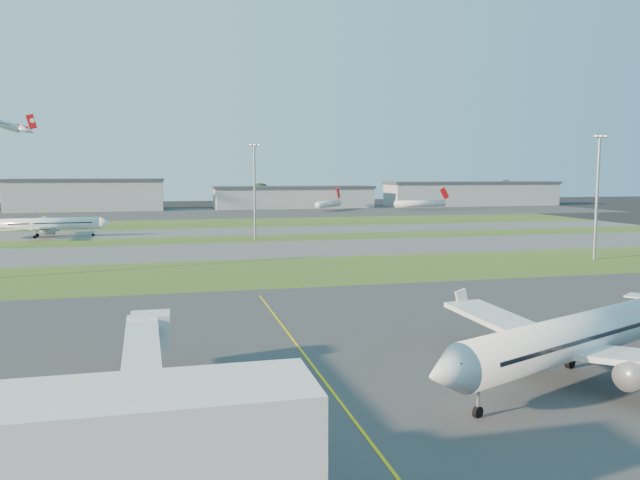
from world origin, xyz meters
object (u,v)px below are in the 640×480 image
object	(u,v)px
light_mast_centre	(255,185)
airliner_parked	(579,337)
mini_jet_far	(420,203)
jet_bridge	(141,374)
light_mast_east	(597,188)
airliner_taxiing	(47,224)
mini_jet_near	(329,204)

from	to	relation	value
light_mast_centre	airliner_parked	bearing A→B (deg)	-84.82
light_mast_centre	mini_jet_far	bearing A→B (deg)	49.83
airliner_parked	light_mast_centre	size ratio (longest dim) A/B	1.33
jet_bridge	light_mast_east	bearing A→B (deg)	37.44
light_mast_centre	airliner_taxiing	bearing A→B (deg)	161.54
jet_bridge	airliner_parked	distance (m)	35.88
airliner_parked	mini_jet_near	world-z (taller)	airliner_parked
airliner_parked	mini_jet_near	size ratio (longest dim) A/B	1.43
jet_bridge	mini_jet_far	bearing A→B (deg)	63.02
airliner_parked	mini_jet_far	bearing A→B (deg)	47.30
airliner_parked	light_mast_east	distance (m)	84.52
jet_bridge	mini_jet_near	world-z (taller)	mini_jet_near
airliner_taxiing	light_mast_centre	bearing A→B (deg)	157.83
airliner_parked	mini_jet_far	xyz separation A→B (m)	(84.45, 234.89, -0.71)
mini_jet_near	mini_jet_far	size ratio (longest dim) A/B	0.84
airliner_taxiing	light_mast_centre	xyz separation A→B (m)	(55.60, -18.56, 11.13)
mini_jet_near	light_mast_east	distance (m)	177.05
airliner_parked	airliner_taxiing	distance (m)	155.36
light_mast_east	jet_bridge	bearing A→B (deg)	-142.56
jet_bridge	airliner_parked	bearing A→B (deg)	2.33
mini_jet_far	light_mast_centre	xyz separation A→B (m)	(-95.49, -113.11, 11.53)
airliner_taxiing	mini_jet_far	world-z (taller)	airliner_taxiing
jet_bridge	airliner_taxiing	world-z (taller)	airliner_taxiing
mini_jet_near	airliner_taxiing	bearing A→B (deg)	169.95
airliner_taxiing	light_mast_centre	distance (m)	59.67
jet_bridge	light_mast_centre	size ratio (longest dim) A/B	1.04
airliner_parked	mini_jet_near	distance (m)	245.48
light_mast_centre	light_mast_east	world-z (taller)	same
jet_bridge	mini_jet_near	xyz separation A→B (m)	(76.50, 243.55, -0.73)
light_mast_centre	light_mast_east	bearing A→B (deg)	-41.63
mini_jet_near	light_mast_centre	bearing A→B (deg)	-166.78
airliner_taxiing	light_mast_east	bearing A→B (deg)	144.14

